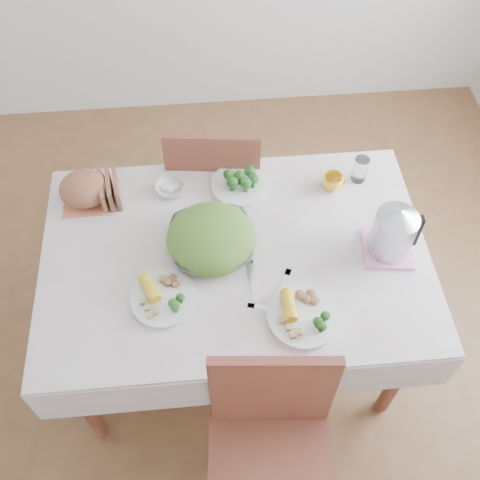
{
  "coord_description": "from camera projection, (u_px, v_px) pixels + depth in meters",
  "views": [
    {
      "loc": [
        -0.09,
        -1.23,
        2.55
      ],
      "look_at": [
        0.02,
        0.02,
        0.82
      ],
      "focal_mm": 42.0,
      "sensor_mm": 36.0,
      "label": 1
    }
  ],
  "objects": [
    {
      "name": "tablecloth",
      "position": [
        235.0,
        254.0,
        2.18
      ],
      "size": [
        1.5,
        1.0,
        0.01
      ],
      "primitive_type": "cube",
      "color": "beige",
      "rests_on": "dining_table"
    },
    {
      "name": "bread_loaf",
      "position": [
        85.0,
        190.0,
        2.29
      ],
      "size": [
        0.26,
        0.26,
        0.12
      ],
      "primitive_type": "ellipsoid",
      "rotation": [
        0.0,
        0.0,
        -0.41
      ],
      "color": "brown",
      "rests_on": "napkin"
    },
    {
      "name": "chair_near",
      "position": [
        271.0,
        473.0,
        1.98
      ],
      "size": [
        0.48,
        0.48,
        0.98
      ],
      "primitive_type": "cube",
      "rotation": [
        0.0,
        0.0,
        -0.09
      ],
      "color": "brown",
      "rests_on": "floor"
    },
    {
      "name": "chair_far",
      "position": [
        218.0,
        182.0,
        2.79
      ],
      "size": [
        0.48,
        0.48,
        0.95
      ],
      "primitive_type": "cube",
      "rotation": [
        0.0,
        0.0,
        3.02
      ],
      "color": "brown",
      "rests_on": "floor"
    },
    {
      "name": "electric_kettle",
      "position": [
        394.0,
        231.0,
        2.09
      ],
      "size": [
        0.18,
        0.18,
        0.23
      ],
      "primitive_type": "cylinder",
      "rotation": [
        0.0,
        0.0,
        0.12
      ],
      "color": "#B2B5BA",
      "rests_on": "pink_tray"
    },
    {
      "name": "pink_tray",
      "position": [
        387.0,
        248.0,
        2.18
      ],
      "size": [
        0.21,
        0.21,
        0.02
      ],
      "primitive_type": "cube",
      "rotation": [
        0.0,
        0.0,
        -0.12
      ],
      "color": "#F998C4",
      "rests_on": "tablecloth"
    },
    {
      "name": "fork_left",
      "position": [
        253.0,
        279.0,
        2.1
      ],
      "size": [
        0.03,
        0.2,
        0.0
      ],
      "primitive_type": "cube",
      "rotation": [
        0.0,
        0.0,
        0.02
      ],
      "color": "silver",
      "rests_on": "tablecloth"
    },
    {
      "name": "dining_table",
      "position": [
        236.0,
        303.0,
        2.49
      ],
      "size": [
        1.4,
        0.9,
        0.75
      ],
      "primitive_type": "cube",
      "color": "brown",
      "rests_on": "floor"
    },
    {
      "name": "fruit_bowl",
      "position": [
        170.0,
        189.0,
        2.35
      ],
      "size": [
        0.14,
        0.14,
        0.04
      ],
      "primitive_type": "imported",
      "rotation": [
        0.0,
        0.0,
        0.19
      ],
      "color": "white",
      "rests_on": "tablecloth"
    },
    {
      "name": "floor",
      "position": [
        236.0,
        340.0,
        2.79
      ],
      "size": [
        3.6,
        3.6,
        0.0
      ],
      "primitive_type": "plane",
      "color": "brown",
      "rests_on": "ground"
    },
    {
      "name": "napkin",
      "position": [
        88.0,
        199.0,
        2.34
      ],
      "size": [
        0.19,
        0.19,
        0.0
      ],
      "primitive_type": "cube",
      "rotation": [
        0.0,
        0.0,
        -0.01
      ],
      "color": "#EB7951",
      "rests_on": "tablecloth"
    },
    {
      "name": "broccoli_plate",
      "position": [
        240.0,
        185.0,
        2.37
      ],
      "size": [
        0.31,
        0.31,
        0.02
      ],
      "primitive_type": "cylinder",
      "rotation": [
        0.0,
        0.0,
        -0.31
      ],
      "color": "beige",
      "rests_on": "tablecloth"
    },
    {
      "name": "yellow_mug",
      "position": [
        332.0,
        182.0,
        2.35
      ],
      "size": [
        0.1,
        0.1,
        0.07
      ],
      "primitive_type": "imported",
      "rotation": [
        0.0,
        0.0,
        -0.07
      ],
      "color": "yellow",
      "rests_on": "tablecloth"
    },
    {
      "name": "dinner_plate_right",
      "position": [
        303.0,
        316.0,
        2.0
      ],
      "size": [
        0.33,
        0.33,
        0.02
      ],
      "primitive_type": "cylinder",
      "rotation": [
        0.0,
        0.0,
        -0.34
      ],
      "color": "white",
      "rests_on": "tablecloth"
    },
    {
      "name": "dinner_plate_left",
      "position": [
        163.0,
        298.0,
        2.04
      ],
      "size": [
        0.26,
        0.26,
        0.02
      ],
      "primitive_type": "cylinder",
      "rotation": [
        0.0,
        0.0,
        0.06
      ],
      "color": "white",
      "rests_on": "tablecloth"
    },
    {
      "name": "glass_tumbler",
      "position": [
        360.0,
        168.0,
        2.35
      ],
      "size": [
        0.07,
        0.07,
        0.12
      ],
      "primitive_type": "cylinder",
      "rotation": [
        0.0,
        0.0,
        -0.23
      ],
      "color": "white",
      "rests_on": "tablecloth"
    },
    {
      "name": "fork_right",
      "position": [
        282.0,
        288.0,
        2.08
      ],
      "size": [
        0.1,
        0.17,
        0.0
      ],
      "primitive_type": "cube",
      "rotation": [
        0.0,
        0.0,
        -0.43
      ],
      "color": "silver",
      "rests_on": "tablecloth"
    },
    {
      "name": "knife",
      "position": [
        270.0,
        308.0,
        2.03
      ],
      "size": [
        0.16,
        0.06,
        0.0
      ],
      "primitive_type": "cube",
      "rotation": [
        0.0,
        0.0,
        1.3
      ],
      "color": "silver",
      "rests_on": "tablecloth"
    },
    {
      "name": "salad_bowl",
      "position": [
        212.0,
        242.0,
        2.16
      ],
      "size": [
        0.34,
        0.34,
        0.08
      ],
      "primitive_type": "imported",
      "rotation": [
        0.0,
        0.0,
        0.05
      ],
      "color": "white",
      "rests_on": "tablecloth"
    }
  ]
}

